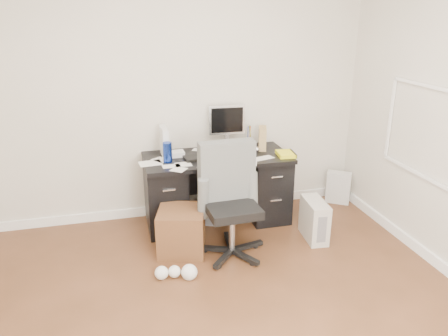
# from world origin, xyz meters

# --- Properties ---
(ground) EXTENTS (4.00, 4.00, 0.00)m
(ground) POSITION_xyz_m (0.00, 0.00, 0.00)
(ground) COLOR #4A2C17
(ground) RESTS_ON ground
(room_shell) EXTENTS (4.02, 4.02, 2.71)m
(room_shell) POSITION_xyz_m (0.03, 0.03, 1.66)
(room_shell) COLOR beige
(room_shell) RESTS_ON ground
(desk) EXTENTS (1.50, 0.70, 0.75)m
(desk) POSITION_xyz_m (0.30, 1.65, 0.40)
(desk) COLOR black
(desk) RESTS_ON ground
(loose_papers) EXTENTS (1.10, 0.60, 0.00)m
(loose_papers) POSITION_xyz_m (0.10, 1.60, 0.75)
(loose_papers) COLOR white
(loose_papers) RESTS_ON desk
(lcd_monitor) EXTENTS (0.40, 0.25, 0.49)m
(lcd_monitor) POSITION_xyz_m (0.46, 1.87, 0.99)
(lcd_monitor) COLOR silver
(lcd_monitor) RESTS_ON desk
(keyboard) EXTENTS (0.52, 0.23, 0.03)m
(keyboard) POSITION_xyz_m (0.20, 1.61, 0.76)
(keyboard) COLOR black
(keyboard) RESTS_ON desk
(computer_mouse) EXTENTS (0.07, 0.07, 0.06)m
(computer_mouse) POSITION_xyz_m (0.74, 1.67, 0.78)
(computer_mouse) COLOR silver
(computer_mouse) RESTS_ON desk
(travel_mug) EXTENTS (0.11, 0.11, 0.20)m
(travel_mug) POSITION_xyz_m (-0.22, 1.59, 0.85)
(travel_mug) COLOR #163097
(travel_mug) RESTS_ON desk
(white_binder) EXTENTS (0.13, 0.27, 0.30)m
(white_binder) POSITION_xyz_m (-0.22, 1.79, 0.90)
(white_binder) COLOR silver
(white_binder) RESTS_ON desk
(magazine_file) EXTENTS (0.16, 0.23, 0.24)m
(magazine_file) POSITION_xyz_m (0.83, 1.76, 0.87)
(magazine_file) COLOR #9A7D4A
(magazine_file) RESTS_ON desk
(pen_cup) EXTENTS (0.11, 0.11, 0.24)m
(pen_cup) POSITION_xyz_m (0.71, 1.86, 0.87)
(pen_cup) COLOR brown
(pen_cup) RESTS_ON desk
(yellow_book) EXTENTS (0.19, 0.23, 0.04)m
(yellow_book) POSITION_xyz_m (0.99, 1.48, 0.77)
(yellow_book) COLOR yellow
(yellow_book) RESTS_ON desk
(paper_remote) EXTENTS (0.28, 0.25, 0.02)m
(paper_remote) POSITION_xyz_m (0.52, 1.37, 0.76)
(paper_remote) COLOR white
(paper_remote) RESTS_ON desk
(office_chair) EXTENTS (0.62, 0.62, 1.06)m
(office_chair) POSITION_xyz_m (0.27, 0.95, 0.53)
(office_chair) COLOR #545654
(office_chair) RESTS_ON ground
(pc_tower) EXTENTS (0.22, 0.42, 0.41)m
(pc_tower) POSITION_xyz_m (1.15, 1.04, 0.20)
(pc_tower) COLOR beige
(pc_tower) RESTS_ON ground
(shopping_bag) EXTENTS (0.34, 0.32, 0.37)m
(shopping_bag) POSITION_xyz_m (1.81, 1.78, 0.19)
(shopping_bag) COLOR silver
(shopping_bag) RESTS_ON ground
(wicker_basket) EXTENTS (0.52, 0.52, 0.43)m
(wicker_basket) POSITION_xyz_m (-0.17, 1.13, 0.21)
(wicker_basket) COLOR #4F2F17
(wicker_basket) RESTS_ON ground
(desk_printer) EXTENTS (0.37, 0.34, 0.18)m
(desk_printer) POSITION_xyz_m (0.15, 1.70, 0.09)
(desk_printer) COLOR slate
(desk_printer) RESTS_ON ground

